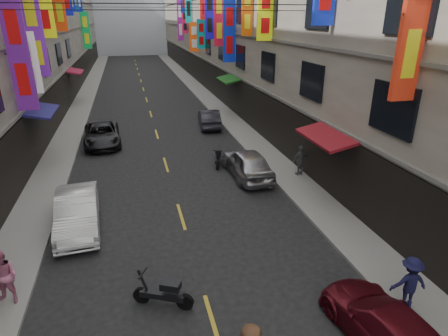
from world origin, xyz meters
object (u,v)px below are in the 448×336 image
car_right_near (389,329)px  pedestrian_rnear (409,282)px  pedestrian_lfar (3,278)px  pedestrian_rfar (301,160)px  car_right_mid (247,163)px  car_left_mid (77,212)px  car_left_far (102,135)px  scooter_far_right (218,158)px  scooter_crossing (164,293)px  car_right_far (209,118)px

car_right_near → pedestrian_rnear: size_ratio=2.70×
pedestrian_lfar → pedestrian_rfar: 13.68m
car_right_mid → car_left_mid: bearing=20.8°
car_right_near → car_left_far: bearing=-72.0°
car_left_mid → car_right_near: bearing=-48.8°
car_left_far → pedestrian_rfar: pedestrian_rfar is taller
car_right_near → pedestrian_rnear: 1.79m
scooter_far_right → pedestrian_lfar: bearing=64.9°
scooter_far_right → pedestrian_rnear: bearing=119.2°
scooter_far_right → car_right_near: 13.15m
scooter_crossing → car_left_far: (-2.35, 15.59, 0.22)m
scooter_crossing → pedestrian_rfar: pedestrian_rfar is taller
car_right_near → pedestrian_rfar: size_ratio=2.68×
pedestrian_rfar → car_left_far: bearing=-48.9°
car_right_near → pedestrian_lfar: 10.29m
scooter_far_right → pedestrian_rfar: (3.69, -2.61, 0.46)m
scooter_far_right → pedestrian_lfar: (-8.33, -9.15, 0.52)m
car_left_far → pedestrian_lfar: bearing=-101.0°
car_right_mid → pedestrian_rnear: 10.24m
car_left_mid → pedestrian_rfar: size_ratio=2.75×
car_right_mid → car_right_far: size_ratio=1.08×
scooter_far_right → car_right_mid: bearing=136.6°
car_left_mid → car_right_mid: bearing=18.5°
car_left_far → pedestrian_rnear: (8.95, -17.36, 0.24)m
car_right_mid → pedestrian_rfar: 2.72m
pedestrian_rnear → car_left_far: bearing=-52.7°
car_left_far → car_right_near: (7.55, -18.43, -0.05)m
car_left_mid → car_right_far: bearing=54.3°
car_left_mid → pedestrian_rnear: size_ratio=2.77×
scooter_crossing → pedestrian_rfar: (7.73, 7.64, 0.46)m
car_left_mid → car_right_far: size_ratio=1.08×
car_left_mid → pedestrian_rnear: 11.63m
car_left_mid → pedestrian_lfar: 4.28m
scooter_crossing → car_right_far: (5.17, 17.94, 0.22)m
pedestrian_lfar → pedestrian_rnear: bearing=6.7°
car_left_far → pedestrian_rnear: pedestrian_rnear is taller
car_left_far → car_right_far: bearing=14.0°
scooter_crossing → car_right_near: (5.20, -2.84, 0.17)m
car_left_mid → pedestrian_rfar: pedestrian_rfar is taller
car_left_mid → pedestrian_lfar: size_ratio=2.56×
pedestrian_lfar → car_right_far: bearing=82.1°
car_left_mid → pedestrian_lfar: bearing=-114.6°
pedestrian_lfar → pedestrian_rnear: (10.89, -2.88, -0.06)m
scooter_crossing → pedestrian_rnear: 6.85m
scooter_crossing → scooter_far_right: same height
car_right_mid → pedestrian_lfar: 11.88m
car_right_far → pedestrian_rnear: bearing=100.3°
pedestrian_rnear → scooter_crossing: bearing=-5.0°
car_left_mid → car_left_far: 10.50m
car_right_mid → car_left_far: bearing=-45.8°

